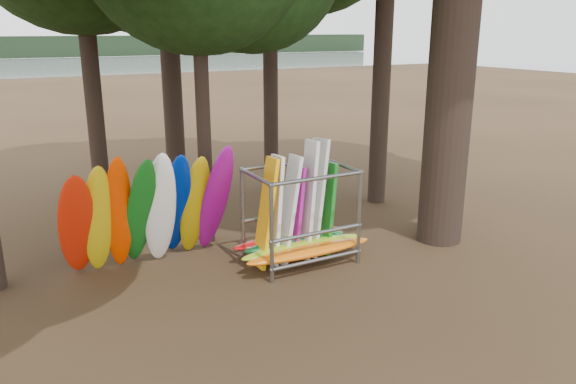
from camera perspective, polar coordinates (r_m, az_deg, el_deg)
name	(u,v)px	position (r m, az deg, el deg)	size (l,w,h in m)	color
ground	(290,271)	(12.93, 0.24, -8.06)	(120.00, 120.00, 0.00)	#47331E
lake	(36,78)	(70.77, -24.19, 10.54)	(160.00, 160.00, 0.00)	gray
far_shore	(9,47)	(120.52, -26.45, 13.03)	(160.00, 4.00, 4.00)	black
kayak_row	(151,211)	(13.02, -13.78, -1.92)	(3.94, 2.05, 3.00)	red
storage_rack	(300,220)	(13.13, 1.24, -2.81)	(3.23, 1.51, 2.88)	slate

